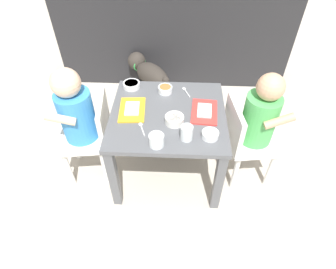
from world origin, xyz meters
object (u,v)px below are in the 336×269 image
spoon_by_left_tray (142,128)px  veggie_bowl_far (210,134)px  cereal_bowl_left_side (131,85)px  seated_child_right (257,119)px  dog (149,73)px  food_tray_left (132,109)px  veggie_bowl_near (174,119)px  food_tray_right (204,111)px  water_cup_right (157,141)px  water_cup_left (187,134)px  dining_table (168,124)px  cereal_bowl_right_side (165,89)px  seated_child_left (79,115)px  spoon_by_right_tray (186,91)px

spoon_by_left_tray → veggie_bowl_far: bearing=-8.4°
cereal_bowl_left_side → seated_child_right: bearing=-18.9°
dog → food_tray_left: size_ratio=1.82×
food_tray_left → veggie_bowl_near: (0.22, -0.09, 0.02)m
seated_child_right → veggie_bowl_near: (-0.42, -0.06, 0.04)m
food_tray_right → veggie_bowl_far: size_ratio=2.66×
veggie_bowl_near → veggie_bowl_far: bearing=-29.1°
seated_child_right → cereal_bowl_left_side: bearing=161.1°
food_tray_right → veggie_bowl_far: bearing=-84.5°
food_tray_left → food_tray_right: bearing=-0.0°
seated_child_right → water_cup_right: bearing=-156.5°
water_cup_left → water_cup_right: water_cup_left is taller
food_tray_left → veggie_bowl_far: size_ratio=2.61×
water_cup_left → dining_table: bearing=117.2°
veggie_bowl_far → dining_table: bearing=140.5°
cereal_bowl_left_side → veggie_bowl_far: bearing=-42.6°
water_cup_right → spoon_by_left_tray: size_ratio=0.71×
dog → veggie_bowl_far: size_ratio=4.75×
dining_table → water_cup_left: water_cup_left is taller
cereal_bowl_right_side → cereal_bowl_left_side: cereal_bowl_right_side is taller
cereal_bowl_right_side → veggie_bowl_far: (0.23, -0.35, -0.00)m
water_cup_left → veggie_bowl_near: water_cup_left is taller
seated_child_left → veggie_bowl_near: 0.50m
food_tray_left → seated_child_left: bearing=-171.0°
water_cup_left → veggie_bowl_near: size_ratio=0.79×
food_tray_left → spoon_by_right_tray: (0.28, 0.18, -0.00)m
seated_child_left → seated_child_right: seated_child_left is taller
water_cup_left → cereal_bowl_left_side: size_ratio=0.77×
food_tray_left → cereal_bowl_left_side: (-0.03, 0.21, 0.01)m
dining_table → spoon_by_right_tray: size_ratio=6.14×
water_cup_left → seated_child_right: bearing=25.1°
seated_child_left → spoon_by_left_tray: seated_child_left is taller
dining_table → veggie_bowl_far: size_ratio=7.47×
dining_table → veggie_bowl_far: 0.28m
dog → dining_table: bearing=-76.3°
seated_child_left → cereal_bowl_left_side: (0.24, 0.25, 0.02)m
food_tray_left → spoon_by_left_tray: (0.06, -0.13, -0.00)m
dining_table → cereal_bowl_right_side: cereal_bowl_right_side is taller
food_tray_left → cereal_bowl_right_side: 0.24m
seated_child_left → veggie_bowl_far: size_ratio=8.89×
water_cup_right → water_cup_left: bearing=19.0°
water_cup_left → spoon_by_right_tray: size_ratio=0.76×
seated_child_right → veggie_bowl_near: bearing=-171.7°
cereal_bowl_right_side → water_cup_left: bearing=-72.1°
cereal_bowl_left_side → spoon_by_left_tray: (0.10, -0.34, -0.01)m
spoon_by_right_tray → veggie_bowl_far: bearing=-72.6°
dog → water_cup_left: bearing=-73.5°
dog → water_cup_left: size_ratio=5.13×
spoon_by_left_tray → cereal_bowl_right_side: bearing=71.8°
dining_table → veggie_bowl_near: size_ratio=6.36×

